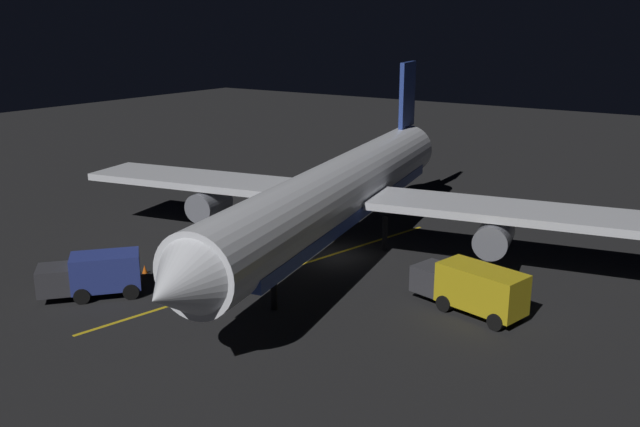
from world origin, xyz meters
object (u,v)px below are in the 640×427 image
object	(u,v)px
catering_truck	(472,289)
traffic_cone_near_right	(145,270)
traffic_cone_near_left	(171,279)
airliner	(341,192)
baggage_truck	(95,275)
ground_crew_worker	(206,267)

from	to	relation	value
catering_truck	traffic_cone_near_right	bearing A→B (deg)	16.95
traffic_cone_near_right	traffic_cone_near_left	bearing A→B (deg)	175.61
catering_truck	traffic_cone_near_left	world-z (taller)	catering_truck
airliner	traffic_cone_near_left	xyz separation A→B (m)	(5.66, 10.14, -4.09)
airliner	baggage_truck	bearing A→B (deg)	61.33
catering_truck	traffic_cone_near_left	bearing A→B (deg)	19.90
airliner	ground_crew_worker	world-z (taller)	airliner
catering_truck	ground_crew_worker	world-z (taller)	catering_truck
airliner	traffic_cone_near_left	bearing A→B (deg)	60.84
airliner	catering_truck	distance (m)	12.12
baggage_truck	ground_crew_worker	distance (m)	6.38
catering_truck	traffic_cone_near_left	xyz separation A→B (m)	(16.66, 6.03, -1.10)
baggage_truck	traffic_cone_near_right	size ratio (longest dim) A/B	10.09
traffic_cone_near_left	traffic_cone_near_right	bearing A→B (deg)	-4.39
airliner	traffic_cone_near_right	distance (m)	13.50
catering_truck	traffic_cone_near_right	xyz separation A→B (m)	(19.17, 5.84, -1.10)
ground_crew_worker	traffic_cone_near_right	world-z (taller)	ground_crew_worker
airliner	baggage_truck	world-z (taller)	airliner
catering_truck	ground_crew_worker	xyz separation A→B (m)	(15.15, 4.59, -0.46)
baggage_truck	traffic_cone_near_left	distance (m)	4.47
catering_truck	airliner	bearing A→B (deg)	-20.44
ground_crew_worker	baggage_truck	bearing A→B (deg)	56.55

